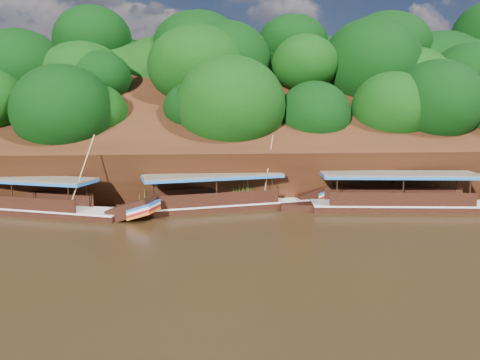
{
  "coord_description": "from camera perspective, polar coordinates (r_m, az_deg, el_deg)",
  "views": [
    {
      "loc": [
        -2.51,
        -22.06,
        6.9
      ],
      "look_at": [
        -0.3,
        7.0,
        2.18
      ],
      "focal_mm": 35.0,
      "sensor_mm": 36.0,
      "label": 1
    }
  ],
  "objects": [
    {
      "name": "ground",
      "position": [
        23.25,
        2.07,
        -8.08
      ],
      "size": [
        160.0,
        160.0,
        0.0
      ],
      "primitive_type": "plane",
      "color": "black",
      "rests_on": "ground"
    },
    {
      "name": "boat_0",
      "position": [
        33.09,
        21.28,
        -2.49
      ],
      "size": [
        15.38,
        3.8,
        5.48
      ],
      "rotation": [
        0.0,
        0.0,
        -0.1
      ],
      "color": "black",
      "rests_on": "ground"
    },
    {
      "name": "boat_2",
      "position": [
        32.25,
        -22.78,
        -2.94
      ],
      "size": [
        14.43,
        6.62,
        5.52
      ],
      "rotation": [
        0.0,
        0.0,
        -0.34
      ],
      "color": "black",
      "rests_on": "ground"
    },
    {
      "name": "reeds",
      "position": [
        32.03,
        -7.12,
        -1.64
      ],
      "size": [
        49.49,
        2.54,
        2.27
      ],
      "color": "#29731C",
      "rests_on": "ground"
    },
    {
      "name": "boat_1",
      "position": [
        31.37,
        -0.74,
        -2.51
      ],
      "size": [
        13.88,
        4.88,
        5.37
      ],
      "rotation": [
        0.0,
        0.0,
        0.22
      ],
      "color": "black",
      "rests_on": "ground"
    },
    {
      "name": "riverbank",
      "position": [
        45.13,
        -1.16,
        2.82
      ],
      "size": [
        120.0,
        30.06,
        19.4
      ],
      "color": "#321A0B",
      "rests_on": "ground"
    }
  ]
}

